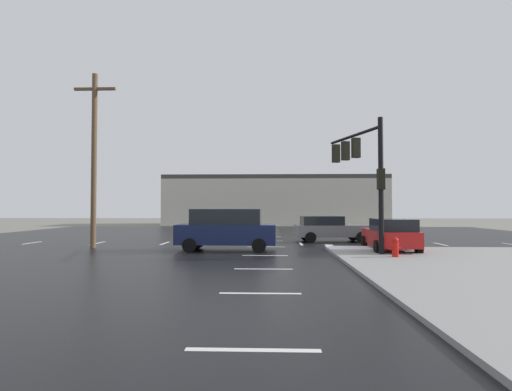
% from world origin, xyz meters
% --- Properties ---
extents(ground_plane, '(120.00, 120.00, 0.00)m').
position_xyz_m(ground_plane, '(0.00, 0.00, 0.00)').
color(ground_plane, slate).
extents(road_asphalt, '(44.00, 44.00, 0.02)m').
position_xyz_m(road_asphalt, '(0.00, 0.00, 0.01)').
color(road_asphalt, black).
rests_on(road_asphalt, ground_plane).
extents(snow_strip_curbside, '(4.00, 1.60, 0.06)m').
position_xyz_m(snow_strip_curbside, '(5.00, -4.00, 0.17)').
color(snow_strip_curbside, white).
rests_on(snow_strip_curbside, sidewalk_corner).
extents(lane_markings, '(36.15, 36.15, 0.01)m').
position_xyz_m(lane_markings, '(1.20, -1.38, 0.02)').
color(lane_markings, silver).
rests_on(lane_markings, road_asphalt).
extents(traffic_signal_mast, '(1.62, 4.72, 5.87)m').
position_xyz_m(traffic_signal_mast, '(4.51, -4.80, 4.18)').
color(traffic_signal_mast, black).
rests_on(traffic_signal_mast, sidewalk_corner).
extents(fire_hydrant, '(0.48, 0.26, 0.79)m').
position_xyz_m(fire_hydrant, '(5.26, -7.29, 0.54)').
color(fire_hydrant, red).
rests_on(fire_hydrant, sidewalk_corner).
extents(strip_building_background, '(27.03, 8.00, 6.07)m').
position_xyz_m(strip_building_background, '(0.75, 28.07, 3.03)').
color(strip_building_background, beige).
rests_on(strip_building_background, ground_plane).
extents(suv_navy, '(4.87, 2.24, 2.03)m').
position_xyz_m(suv_navy, '(-1.92, -3.95, 1.09)').
color(suv_navy, '#141E47').
rests_on(suv_navy, road_asphalt).
extents(sedan_grey, '(4.65, 2.32, 1.58)m').
position_xyz_m(sedan_grey, '(3.88, 1.49, 0.85)').
color(sedan_grey, slate).
rests_on(sedan_grey, road_asphalt).
extents(sedan_red, '(2.14, 4.59, 1.58)m').
position_xyz_m(sedan_red, '(5.92, -4.27, 0.85)').
color(sedan_red, '#B21919').
rests_on(sedan_red, road_asphalt).
extents(utility_pole_mid, '(2.20, 0.28, 9.19)m').
position_xyz_m(utility_pole_mid, '(-9.03, -2.87, 4.81)').
color(utility_pole_mid, brown).
rests_on(utility_pole_mid, ground_plane).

